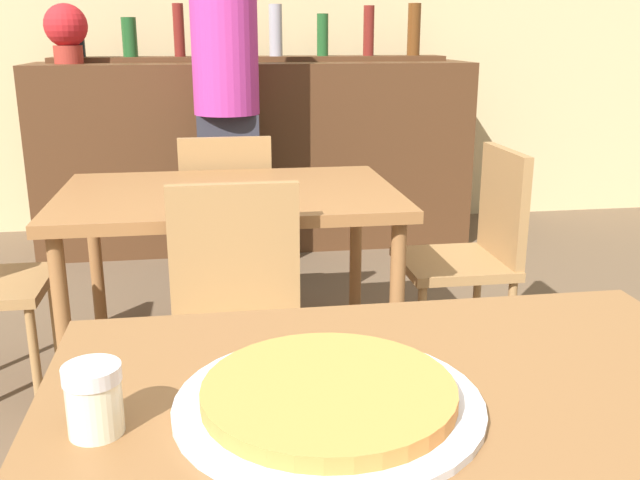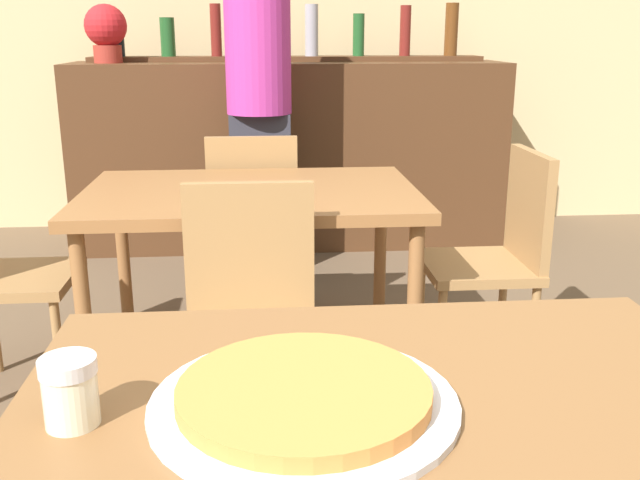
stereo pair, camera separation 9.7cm
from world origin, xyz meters
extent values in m
cube|color=#D1B784|center=(0.00, 4.06, 1.40)|extent=(8.00, 0.05, 2.80)
cube|color=brown|center=(0.00, 0.00, 0.76)|extent=(1.08, 0.87, 0.04)
cube|color=brown|center=(-0.22, 1.65, 0.73)|extent=(1.18, 0.80, 0.04)
cylinder|color=brown|center=(-0.75, 1.31, 0.36)|extent=(0.05, 0.05, 0.71)
cylinder|color=brown|center=(0.31, 1.31, 0.36)|extent=(0.05, 0.05, 0.71)
cylinder|color=brown|center=(-0.75, 1.98, 0.36)|extent=(0.05, 0.05, 0.71)
cylinder|color=brown|center=(0.31, 1.98, 0.36)|extent=(0.05, 0.05, 0.71)
cube|color=#4C2D19|center=(0.00, 3.55, 0.56)|extent=(2.60, 0.56, 1.11)
cube|color=#4C2D19|center=(0.00, 3.69, 1.13)|extent=(2.39, 0.24, 0.03)
cylinder|color=black|center=(-1.02, 3.69, 1.26)|extent=(0.06, 0.06, 0.23)
cylinder|color=#1E5123|center=(-0.73, 3.69, 1.26)|extent=(0.09, 0.09, 0.23)
cylinder|color=maroon|center=(-0.44, 3.69, 1.30)|extent=(0.07, 0.07, 0.31)
cylinder|color=black|center=(-0.15, 3.69, 1.29)|extent=(0.06, 0.06, 0.28)
cylinder|color=#9999A3|center=(0.15, 3.69, 1.30)|extent=(0.08, 0.08, 0.31)
cylinder|color=#1E5123|center=(0.44, 3.69, 1.27)|extent=(0.07, 0.07, 0.25)
cylinder|color=maroon|center=(0.73, 3.69, 1.29)|extent=(0.07, 0.07, 0.30)
cylinder|color=#5B3314|center=(1.02, 3.69, 1.30)|extent=(0.08, 0.08, 0.32)
cube|color=olive|center=(-0.22, 1.00, 0.44)|extent=(0.40, 0.40, 0.04)
cube|color=olive|center=(-0.22, 1.18, 0.66)|extent=(0.38, 0.04, 0.41)
cylinder|color=olive|center=(-0.39, 0.83, 0.21)|extent=(0.03, 0.03, 0.42)
cylinder|color=olive|center=(-0.05, 0.83, 0.21)|extent=(0.03, 0.03, 0.42)
cylinder|color=olive|center=(-0.39, 1.17, 0.21)|extent=(0.03, 0.03, 0.42)
cylinder|color=olive|center=(-0.05, 1.17, 0.21)|extent=(0.03, 0.03, 0.42)
cube|color=olive|center=(-0.22, 2.29, 0.44)|extent=(0.40, 0.40, 0.04)
cube|color=olive|center=(-0.22, 2.11, 0.66)|extent=(0.38, 0.04, 0.41)
cylinder|color=olive|center=(-0.05, 2.46, 0.21)|extent=(0.03, 0.03, 0.42)
cylinder|color=olive|center=(-0.39, 2.46, 0.21)|extent=(0.03, 0.03, 0.42)
cylinder|color=olive|center=(-0.05, 2.12, 0.21)|extent=(0.03, 0.03, 0.42)
cylinder|color=olive|center=(-0.39, 2.12, 0.21)|extent=(0.03, 0.03, 0.42)
cube|color=olive|center=(-1.06, 1.65, 0.44)|extent=(0.40, 0.40, 0.04)
cylinder|color=olive|center=(-0.89, 1.48, 0.21)|extent=(0.03, 0.03, 0.42)
cylinder|color=olive|center=(-0.89, 1.82, 0.21)|extent=(0.03, 0.03, 0.42)
cube|color=olive|center=(0.62, 1.65, 0.44)|extent=(0.40, 0.40, 0.04)
cube|color=olive|center=(0.80, 1.65, 0.66)|extent=(0.04, 0.38, 0.41)
cylinder|color=olive|center=(0.45, 1.82, 0.21)|extent=(0.03, 0.03, 0.42)
cylinder|color=olive|center=(0.45, 1.48, 0.21)|extent=(0.03, 0.03, 0.42)
cylinder|color=olive|center=(0.79, 1.82, 0.21)|extent=(0.03, 0.03, 0.42)
cylinder|color=olive|center=(0.79, 1.48, 0.21)|extent=(0.03, 0.03, 0.42)
cylinder|color=silver|center=(-0.13, 0.06, 0.78)|extent=(0.43, 0.43, 0.01)
cylinder|color=#CC7A38|center=(-0.13, 0.06, 0.80)|extent=(0.36, 0.36, 0.02)
cylinder|color=beige|center=(-0.44, 0.04, 0.82)|extent=(0.07, 0.07, 0.07)
cylinder|color=silver|center=(-0.44, 0.04, 0.86)|extent=(0.08, 0.08, 0.02)
cube|color=#2D2D38|center=(-0.18, 2.97, 0.44)|extent=(0.32, 0.18, 0.87)
cylinder|color=#B2338C|center=(-0.18, 2.97, 1.24)|extent=(0.34, 0.34, 0.73)
cylinder|color=maroon|center=(-1.05, 3.50, 1.16)|extent=(0.16, 0.16, 0.10)
sphere|color=red|center=(-1.05, 3.50, 1.32)|extent=(0.24, 0.24, 0.24)
camera|label=1|loc=(-0.27, -0.82, 1.28)|focal=40.00mm
camera|label=2|loc=(-0.18, -0.83, 1.28)|focal=40.00mm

